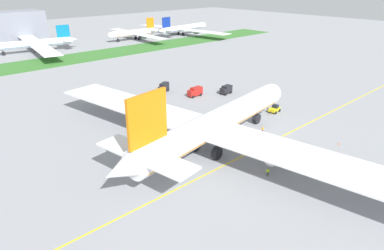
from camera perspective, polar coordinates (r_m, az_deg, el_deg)
name	(u,v)px	position (r m, az deg, el deg)	size (l,w,h in m)	color
ground_plane	(239,146)	(82.56, 7.77, -3.46)	(600.00, 600.00, 0.00)	gray
apron_taxi_line	(252,151)	(80.46, 9.88, -4.34)	(280.00, 0.36, 0.01)	yellow
grass_median_strip	(45,63)	(178.21, -23.09, 9.45)	(320.00, 24.00, 0.10)	#38722D
airliner_foreground	(214,124)	(77.60, 3.68, 0.14)	(60.69, 97.77, 18.86)	white
pushback_tug	(274,109)	(105.01, 13.49, 2.61)	(5.56, 3.04, 2.16)	yellow
ground_crew_wingwalker_port	(263,129)	(89.97, 11.60, -0.67)	(0.61, 0.31, 1.76)	black
ground_crew_marshaller_front	(268,171)	(71.17, 12.43, -7.48)	(0.54, 0.46, 1.75)	black
ground_crew_wingwalker_starboard	(188,136)	(84.35, -0.73, -1.83)	(0.28, 0.61, 1.75)	black
traffic_cone_near_nose	(339,143)	(89.67, 23.14, -2.79)	(0.36, 0.36, 0.58)	#F2590C
service_truck_baggage_loader	(195,92)	(116.03, 0.53, 5.56)	(5.32, 2.51, 3.02)	#B21E19
service_truck_fuel_bowser	(164,87)	(120.78, -4.71, 6.22)	(5.47, 4.04, 3.16)	black
service_truck_catering_van	(226,89)	(119.17, 5.66, 5.87)	(4.66, 2.90, 2.79)	black
parked_airliner_far_centre	(35,44)	(206.29, -24.60, 12.13)	(45.85, 74.68, 13.15)	white
parked_airliner_far_right	(135,33)	(230.48, -9.48, 14.79)	(37.51, 58.99, 13.03)	white
parked_airliner_far_outer	(183,28)	(249.40, -1.51, 15.71)	(47.80, 77.96, 13.15)	white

